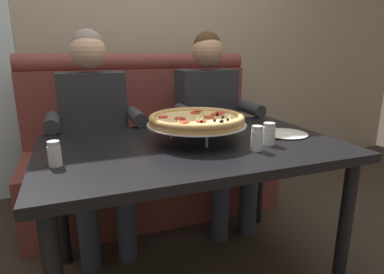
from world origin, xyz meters
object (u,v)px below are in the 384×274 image
Objects in this scene: shaker_oregano at (55,156)px; plate_near_left at (285,132)px; booth_bench at (149,154)px; diner_right at (212,116)px; diner_left at (95,125)px; shaker_pepper_flakes at (269,135)px; pizza at (197,120)px; dining_table at (192,160)px; shaker_parmesan at (257,140)px.

shaker_oregano is 0.42× the size of plate_near_left.
booth_bench is at bearing 118.56° from plate_near_left.
shaker_oregano is at bearing -142.89° from diner_right.
diner_left is 1.05m from shaker_pepper_flakes.
booth_bench is 1.10m from plate_near_left.
diner_left and diner_right have the same top height.
diner_right is at bearing 59.48° from pizza.
shaker_pepper_flakes is at bearing -73.09° from booth_bench.
dining_table is 14.23× the size of shaker_oregano.
diner_left is 13.22× the size of shaker_oregano.
plate_near_left is (0.11, -0.66, 0.03)m from diner_right.
diner_left is 2.69× the size of pizza.
diner_right is 0.79m from shaker_pepper_flakes.
booth_bench is 1.16m from shaker_pepper_flakes.
shaker_parmesan is (0.22, -0.20, 0.13)m from dining_table.
pizza is at bearing 146.34° from shaker_pepper_flakes.
shaker_parmesan is at bearing -150.17° from shaker_pepper_flakes.
plate_near_left is (1.09, 0.08, -0.03)m from shaker_oregano.
shaker_parmesan is at bearing -78.81° from booth_bench.
shaker_parmesan is 1.12× the size of shaker_oregano.
shaker_pepper_flakes is (-0.07, -0.78, 0.06)m from diner_right.
shaker_oregano is at bearing -170.01° from dining_table.
diner_right reaches higher than plate_near_left.
dining_table is 13.53× the size of shaker_pepper_flakes.
pizza reaches higher than plate_near_left.
shaker_pepper_flakes is at bearing 29.83° from shaker_parmesan.
diner_left is 12.56× the size of shaker_pepper_flakes.
pizza is at bearing -87.49° from booth_bench.
plate_near_left is (0.46, -0.06, -0.09)m from pizza.
diner_right is (0.78, 0.00, 0.00)m from diner_left.
diner_right reaches higher than pizza.
pizza is at bearing 12.98° from shaker_oregano.
diner_left is 1.04m from shaker_parmesan.
pizza is (0.04, -0.86, 0.43)m from booth_bench.
diner_left reaches higher than booth_bench.
booth_bench is 1.35× the size of diner_right.
shaker_oregano is 1.09m from plate_near_left.
shaker_parmesan is 1.07× the size of shaker_pepper_flakes.
booth_bench reaches higher than shaker_parmesan.
booth_bench is 16.99× the size of shaker_pepper_flakes.
shaker_pepper_flakes is 0.22m from plate_near_left.
pizza is 0.31m from shaker_parmesan.
dining_table is (0.00, -0.90, 0.25)m from booth_bench.
shaker_parmesan is at bearing -101.44° from diner_right.
dining_table is 1.08× the size of diner_right.
booth_bench is at bearing 34.46° from diner_left.
diner_left reaches higher than dining_table.
diner_left is 0.77m from shaker_oregano.
diner_right reaches higher than shaker_pepper_flakes.
booth_bench reaches higher than shaker_oregano.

